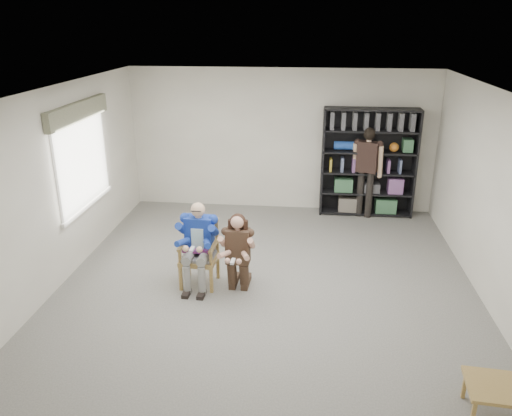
# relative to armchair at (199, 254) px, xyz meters

# --- Properties ---
(room_shell) EXTENTS (6.00, 7.00, 2.80)m
(room_shell) POSITION_rel_armchair_xyz_m (0.98, -0.13, 0.91)
(room_shell) COLOR beige
(room_shell) RESTS_ON ground
(floor) EXTENTS (6.00, 7.00, 0.01)m
(floor) POSITION_rel_armchair_xyz_m (0.98, -0.13, -0.49)
(floor) COLOR #63615C
(floor) RESTS_ON ground
(window_left) EXTENTS (0.16, 2.00, 1.75)m
(window_left) POSITION_rel_armchair_xyz_m (-1.97, 0.87, 1.14)
(window_left) COLOR silver
(window_left) RESTS_ON room_shell
(armchair) EXTENTS (0.59, 0.57, 0.98)m
(armchair) POSITION_rel_armchair_xyz_m (0.00, 0.00, 0.00)
(armchair) COLOR olive
(armchair) RESTS_ON floor
(seated_man) EXTENTS (0.58, 0.78, 1.27)m
(seated_man) POSITION_rel_armchair_xyz_m (0.00, -0.00, 0.15)
(seated_man) COLOR navy
(seated_man) RESTS_ON floor
(kneeling_woman) EXTENTS (0.52, 0.80, 1.16)m
(kneeling_woman) POSITION_rel_armchair_xyz_m (0.58, -0.12, 0.09)
(kneeling_woman) COLOR #3B281C
(kneeling_woman) RESTS_ON floor
(bookshelf) EXTENTS (1.80, 0.38, 2.10)m
(bookshelf) POSITION_rel_armchair_xyz_m (2.68, 3.15, 0.56)
(bookshelf) COLOR black
(bookshelf) RESTS_ON floor
(standing_man) EXTENTS (0.61, 0.46, 1.76)m
(standing_man) POSITION_rel_armchair_xyz_m (2.64, 3.00, 0.39)
(standing_man) COLOR black
(standing_man) RESTS_ON floor
(side_table) EXTENTS (0.56, 0.56, 0.36)m
(side_table) POSITION_rel_armchair_xyz_m (3.37, -2.26, -0.31)
(side_table) COLOR olive
(side_table) RESTS_ON floor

